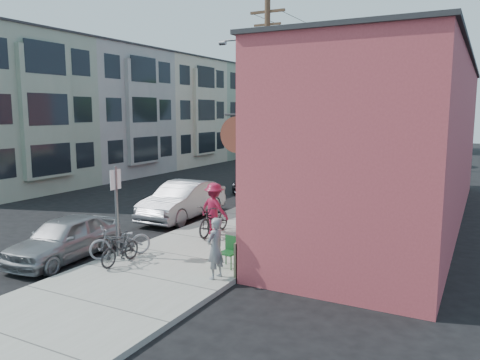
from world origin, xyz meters
The scene contains 26 objects.
ground centered at (0.00, 0.00, 0.00)m, with size 120.00×120.00×0.00m, color black.
sidewalk centered at (4.25, 11.00, 0.07)m, with size 4.50×58.00×0.15m, color #9B9B8F.
cafe_building centered at (8.99, 4.99, 3.30)m, with size 6.60×20.20×6.61m.
apartment_row centered at (-11.85, 14.00, 4.50)m, with size 6.30×32.00×9.00m.
end_cap_building centered at (-2.00, 42.00, 6.00)m, with size 18.00×8.00×12.00m, color #979792.
sign_post centered at (2.35, -5.00, 1.83)m, with size 0.07×0.45×2.80m.
parking_meter_near centered at (2.25, 0.72, 0.98)m, with size 0.14×0.14×1.24m.
parking_meter_far centered at (2.25, 9.33, 0.98)m, with size 0.14×0.14×1.24m.
utility_pole_near centered at (2.39, 5.71, 5.41)m, with size 3.57×0.28×10.00m.
utility_pole_far centered at (2.45, 21.46, 5.34)m, with size 1.80×0.28×10.00m.
tree_bare centered at (2.80, 9.04, 3.33)m, with size 0.24×0.24×6.36m.
tree_leafy_mid centered at (2.80, 16.89, 4.89)m, with size 3.51×3.51×6.51m.
tree_leafy_far centered at (2.80, 25.23, 5.65)m, with size 4.60×4.60×7.81m.
patio_chair_a centered at (6.06, -1.84, 0.59)m, with size 0.50×0.50×0.88m, color #13441C, non-canonical shape.
patio_chair_b centered at (5.88, -4.31, 0.59)m, with size 0.50×0.50×0.88m, color #13441C, non-canonical shape.
patron_grey centered at (6.00, -5.24, 0.98)m, with size 0.61×0.40×1.66m, color gray.
patron_green centered at (5.68, -2.35, 0.97)m, with size 0.80×0.62×1.64m, color #2C6E50.
cyclist centered at (3.63, -1.35, 1.10)m, with size 1.23×0.70×1.90m, color maroon.
cyclist_bike centered at (3.63, -1.35, 0.71)m, with size 0.74×2.13×1.12m, color black.
parked_bike_a centered at (2.94, -5.55, 0.62)m, with size 0.44×1.56×0.94m, color black.
parked_bike_b centered at (2.48, -5.02, 0.65)m, with size 0.66×1.90×1.00m, color gray.
car_0 centered at (0.80, -5.68, 0.69)m, with size 1.63×4.04×1.38m, color gray.
car_1 centered at (0.80, 0.73, 0.80)m, with size 1.68×4.83×1.59m, color gray.
car_2 centered at (0.52, 8.82, 0.65)m, with size 1.82×4.49×1.30m, color black.
car_3 centered at (0.63, 14.17, 0.72)m, with size 2.40×5.21×1.45m, color #B0B3B9.
bus centered at (-3.14, 26.50, 1.30)m, with size 2.18×9.31×2.59m, color silver.
Camera 1 is at (12.24, -15.60, 4.60)m, focal length 35.00 mm.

